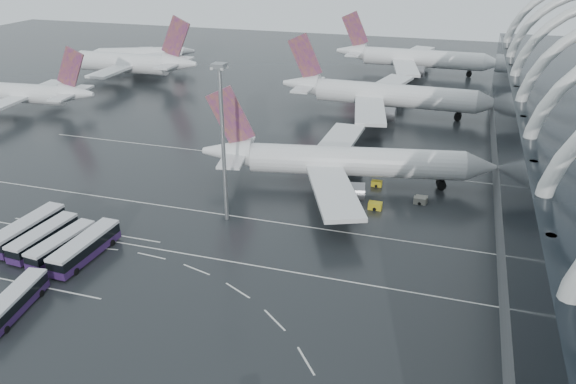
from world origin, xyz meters
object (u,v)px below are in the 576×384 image
(floodlight_mast, at_px, (222,126))
(gse_cart_belly_e, at_px, (377,183))
(airliner_main, at_px, (341,162))
(gse_cart_belly_b, at_px, (422,199))
(bus_row_near_b, at_px, (44,237))
(gse_cart_belly_a, at_px, (375,206))
(bus_row_far_c, at_px, (14,302))
(jet_remote_far, at_px, (142,55))
(gse_cart_belly_d, at_px, (420,201))
(airliner_gate_b, at_px, (383,95))
(jet_remote_mid, at_px, (131,63))
(bus_row_near_a, at_px, (28,229))
(bus_row_near_c, at_px, (62,244))
(bus_row_near_d, at_px, (85,247))
(airliner_gate_c, at_px, (414,59))
(jet_remote_west, at_px, (28,94))

(floodlight_mast, bearing_deg, gse_cart_belly_e, 44.05)
(airliner_main, height_order, gse_cart_belly_b, airliner_main)
(bus_row_near_b, xyz_separation_m, gse_cart_belly_e, (45.73, 38.95, -1.18))
(gse_cart_belly_a, distance_m, gse_cart_belly_b, 9.32)
(bus_row_far_c, xyz_separation_m, gse_cart_belly_e, (38.08, 54.11, -1.08))
(jet_remote_far, height_order, gse_cart_belly_d, jet_remote_far)
(airliner_gate_b, distance_m, bus_row_far_c, 107.94)
(gse_cart_belly_b, relative_size, gse_cart_belly_d, 0.97)
(jet_remote_mid, xyz_separation_m, bus_row_near_a, (42.86, -100.68, -3.73))
(jet_remote_mid, relative_size, gse_cart_belly_e, 24.39)
(bus_row_near_a, xyz_separation_m, floodlight_mast, (27.32, 16.06, 14.92))
(bus_row_near_a, height_order, gse_cart_belly_d, bus_row_near_a)
(airliner_gate_b, distance_m, bus_row_near_c, 95.66)
(bus_row_near_d, xyz_separation_m, gse_cart_belly_e, (37.54, 39.77, -1.29))
(jet_remote_far, distance_m, bus_row_near_a, 130.44)
(bus_row_near_b, relative_size, gse_cart_belly_a, 5.42)
(bus_row_far_c, bearing_deg, airliner_main, -38.84)
(jet_remote_mid, distance_m, gse_cart_belly_e, 112.05)
(airliner_main, relative_size, bus_row_far_c, 4.55)
(gse_cart_belly_d, bearing_deg, bus_row_near_d, -143.48)
(bus_row_far_c, bearing_deg, bus_row_near_a, 26.87)
(floodlight_mast, relative_size, gse_cart_belly_d, 12.00)
(bus_row_far_c, distance_m, gse_cart_belly_d, 67.50)
(bus_row_near_b, bearing_deg, bus_row_near_d, -91.96)
(airliner_gate_c, height_order, gse_cart_belly_a, airliner_gate_c)
(gse_cart_belly_b, distance_m, gse_cart_belly_e, 10.18)
(jet_remote_mid, xyz_separation_m, floodlight_mast, (70.18, -84.63, 11.19))
(jet_remote_far, bearing_deg, floodlight_mast, 103.38)
(jet_remote_far, relative_size, bus_row_far_c, 3.11)
(bus_row_near_b, height_order, bus_row_far_c, bus_row_near_b)
(airliner_gate_c, bearing_deg, bus_row_near_b, -105.58)
(jet_remote_far, bearing_deg, bus_row_far_c, 91.05)
(bus_row_near_b, bearing_deg, gse_cart_belly_d, -54.69)
(bus_row_near_c, distance_m, gse_cart_belly_e, 57.69)
(bus_row_near_a, height_order, gse_cart_belly_b, bus_row_near_a)
(bus_row_near_a, distance_m, bus_row_near_b, 4.13)
(airliner_main, relative_size, jet_remote_west, 1.34)
(bus_row_near_a, height_order, gse_cart_belly_a, bus_row_near_a)
(jet_remote_west, relative_size, gse_cart_belly_d, 18.80)
(bus_row_near_d, height_order, gse_cart_belly_b, bus_row_near_d)
(jet_remote_far, relative_size, bus_row_near_a, 2.74)
(bus_row_near_c, distance_m, bus_row_near_d, 4.20)
(airliner_gate_b, xyz_separation_m, bus_row_near_b, (-39.27, -87.98, -3.41))
(jet_remote_mid, distance_m, bus_row_near_b, 112.25)
(airliner_gate_c, height_order, gse_cart_belly_d, airliner_gate_c)
(airliner_gate_b, bearing_deg, airliner_gate_c, 88.21)
(floodlight_mast, bearing_deg, jet_remote_far, 126.71)
(bus_row_near_b, distance_m, bus_row_far_c, 16.99)
(airliner_main, xyz_separation_m, gse_cart_belly_a, (8.30, -8.76, -4.13))
(bus_row_near_b, bearing_deg, airliner_main, -42.16)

